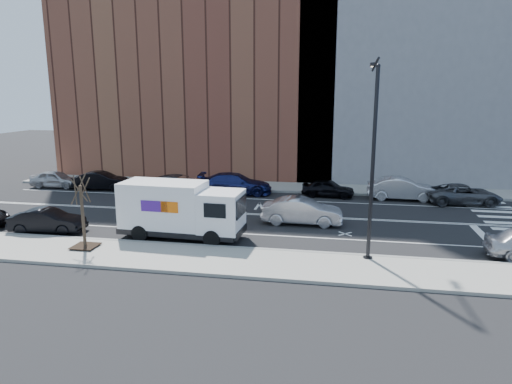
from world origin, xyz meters
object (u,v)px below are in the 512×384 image
(far_parked_b, at_px, (102,181))
(fedex_van, at_px, (181,209))
(driving_sedan, at_px, (302,211))
(far_parked_a, at_px, (56,179))

(far_parked_b, bearing_deg, fedex_van, -142.53)
(far_parked_b, distance_m, driving_sedan, 18.46)
(far_parked_a, bearing_deg, fedex_van, -128.64)
(fedex_van, xyz_separation_m, far_parked_b, (-10.72, 11.08, -0.88))
(fedex_van, relative_size, far_parked_a, 1.64)
(fedex_van, bearing_deg, far_parked_a, 145.89)
(fedex_van, bearing_deg, driving_sedan, 34.71)
(fedex_van, distance_m, driving_sedan, 7.46)
(driving_sedan, bearing_deg, far_parked_a, 71.09)
(fedex_van, relative_size, driving_sedan, 1.42)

